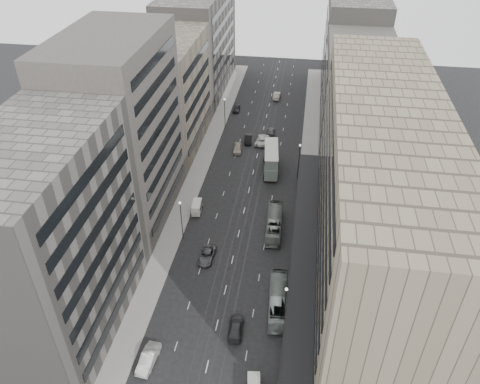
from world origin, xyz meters
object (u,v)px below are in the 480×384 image
Objects in this scene: panel_van at (197,207)px; sedan_2 at (207,256)px; bus_far at (274,223)px; double_decker at (271,159)px; bus_near at (278,300)px; sedan_1 at (148,359)px.

sedan_2 is at bearing -75.17° from panel_van.
bus_far is 2.96× the size of panel_van.
double_decker is 2.04× the size of sedan_2.
bus_far is at bearing -86.41° from bus_near.
sedan_1 is at bearing -93.73° from panel_van.
bus_far is 15.53m from panel_van.
double_decker reaches higher than sedan_1.
bus_near is at bearing 95.08° from bus_far.
sedan_1 reaches higher than sedan_2.
sedan_2 is (-10.66, -9.40, -0.85)m from bus_far.
double_decker reaches higher than bus_near.
bus_near is 1.00× the size of bus_far.
sedan_1 is 21.46m from sedan_2.
sedan_1 is (-14.24, -30.56, -0.70)m from bus_far.
sedan_1 is at bearing 33.50° from bus_near.
bus_near reaches higher than sedan_1.
bus_near is 18.34m from bus_far.
double_decker is (-4.80, 38.29, 1.46)m from bus_near.
bus_near is at bearing -31.27° from sedan_2.
sedan_1 is at bearing -96.51° from sedan_2.
panel_van is 0.72× the size of sedan_1.
bus_far is (-2.22, 18.21, 0.01)m from bus_near.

